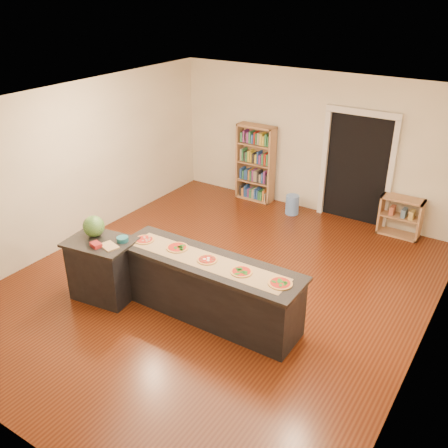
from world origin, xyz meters
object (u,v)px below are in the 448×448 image
Objects in this scene: bookshelf at (255,163)px; low_shelf at (400,217)px; watermelon at (94,226)px; side_counter at (103,269)px; kitchen_island at (208,288)px; waste_bin at (292,205)px.

bookshelf is 2.17× the size of low_shelf.
watermelon is (-0.22, -4.36, 0.28)m from bookshelf.
watermelon is at bearing 148.50° from side_counter.
bookshelf reaches higher than side_counter.
side_counter is at bearing -23.75° from watermelon.
side_counter is 0.58× the size of bookshelf.
low_shelf is at bearing 52.60° from watermelon.
bookshelf is 5.20× the size of watermelon.
bookshelf is at bearing 87.09° from watermelon.
kitchen_island reaches higher than low_shelf.
kitchen_island is 6.92× the size of waste_bin.
low_shelf is (1.57, 3.97, -0.08)m from kitchen_island.
bookshelf is at bearing 110.70° from kitchen_island.
waste_bin is 1.26× the size of watermelon.
side_counter is (-1.58, -0.45, 0.02)m from kitchen_island.
side_counter is at bearing -90.67° from bookshelf.
side_counter reaches higher than low_shelf.
side_counter is 1.26× the size of low_shelf.
kitchen_island is 3.65× the size of low_shelf.
side_counter reaches higher than kitchen_island.
bookshelf reaches higher than low_shelf.
kitchen_island is 1.68× the size of bookshelf.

